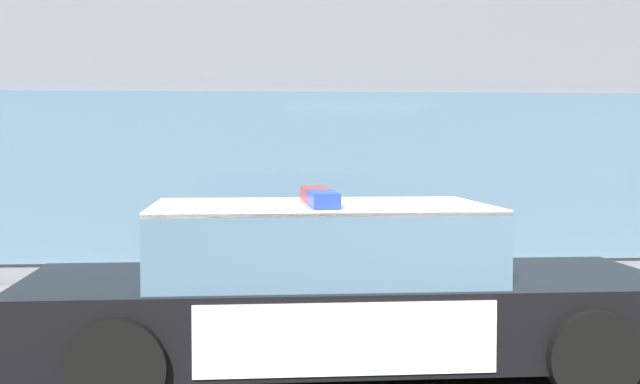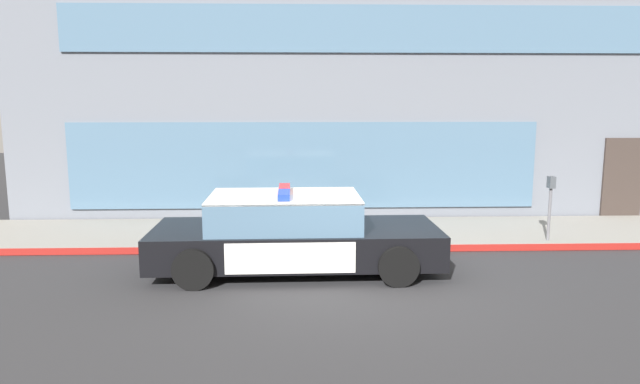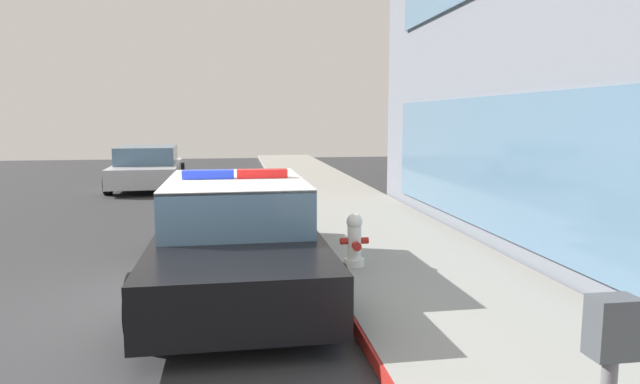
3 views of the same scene
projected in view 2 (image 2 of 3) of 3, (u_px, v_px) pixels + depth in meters
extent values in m
plane|color=#303033|center=(363.00, 282.00, 9.75)|extent=(48.00, 48.00, 0.00)
cube|color=gray|center=(347.00, 233.00, 12.94)|extent=(48.00, 2.73, 0.15)
cube|color=maroon|center=(353.00, 249.00, 11.57)|extent=(28.80, 0.04, 0.14)
cube|color=slate|center=(374.00, 92.00, 18.35)|extent=(18.93, 9.07, 6.51)
cube|color=slate|center=(304.00, 165.00, 14.05)|extent=(11.36, 0.08, 2.10)
cube|color=#382D28|center=(622.00, 180.00, 14.39)|extent=(1.00, 0.08, 2.10)
cube|color=slate|center=(400.00, 29.00, 13.61)|extent=(15.90, 0.08, 1.10)
cube|color=black|center=(296.00, 243.00, 10.32)|extent=(5.09, 2.01, 0.60)
cube|color=silver|center=(386.00, 233.00, 10.37)|extent=(1.75, 1.92, 0.05)
cube|color=silver|center=(196.00, 235.00, 10.20)|extent=(1.44, 1.92, 0.05)
cube|color=silver|center=(291.00, 231.00, 11.28)|extent=(2.13, 0.06, 0.51)
cube|color=silver|center=(290.00, 258.00, 9.35)|extent=(2.13, 0.06, 0.51)
cube|color=yellow|center=(291.00, 231.00, 11.29)|extent=(0.22, 0.02, 0.26)
cube|color=slate|center=(284.00, 212.00, 10.21)|extent=(2.66, 1.78, 0.60)
cube|color=silver|center=(284.00, 196.00, 10.17)|extent=(2.66, 1.78, 0.04)
cube|color=red|center=(285.00, 189.00, 10.50)|extent=(0.21, 0.66, 0.11)
cube|color=blue|center=(284.00, 195.00, 9.81)|extent=(0.21, 0.66, 0.11)
cylinder|color=black|center=(380.00, 238.00, 11.38)|extent=(0.68, 0.23, 0.68)
cylinder|color=black|center=(398.00, 266.00, 9.47)|extent=(0.68, 0.23, 0.68)
cylinder|color=black|center=(210.00, 240.00, 11.21)|extent=(0.68, 0.23, 0.68)
cylinder|color=black|center=(193.00, 269.00, 9.31)|extent=(0.68, 0.23, 0.68)
cylinder|color=silver|center=(289.00, 238.00, 11.92)|extent=(0.28, 0.28, 0.10)
cylinder|color=silver|center=(289.00, 225.00, 11.88)|extent=(0.19, 0.19, 0.45)
sphere|color=silver|center=(289.00, 212.00, 11.83)|extent=(0.22, 0.22, 0.22)
cylinder|color=#B21E19|center=(289.00, 208.00, 11.82)|extent=(0.06, 0.06, 0.05)
cylinder|color=#B21E19|center=(289.00, 226.00, 11.73)|extent=(0.09, 0.10, 0.09)
cylinder|color=#B21E19|center=(289.00, 223.00, 12.02)|extent=(0.09, 0.10, 0.09)
cylinder|color=#B21E19|center=(297.00, 226.00, 11.89)|extent=(0.10, 0.12, 0.12)
cylinder|color=slate|center=(549.00, 214.00, 11.88)|extent=(0.06, 0.06, 1.10)
cube|color=#474C51|center=(551.00, 182.00, 11.77)|extent=(0.12, 0.18, 0.24)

